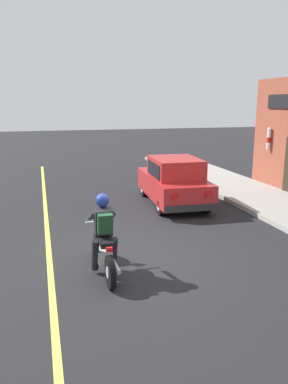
% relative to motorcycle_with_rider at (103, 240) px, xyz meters
% --- Properties ---
extents(ground_plane, '(80.00, 80.00, 0.00)m').
position_rel_motorcycle_with_rider_xyz_m(ground_plane, '(0.76, 0.63, -0.68)').
color(ground_plane, black).
extents(sidewalk_curb, '(2.60, 22.00, 0.14)m').
position_rel_motorcycle_with_rider_xyz_m(sidewalk_curb, '(6.25, 3.63, -0.61)').
color(sidewalk_curb, '#9E9B93').
rests_on(sidewalk_curb, ground).
extents(lane_stripe, '(0.12, 19.80, 0.01)m').
position_rel_motorcycle_with_rider_xyz_m(lane_stripe, '(-1.04, 3.63, -0.67)').
color(lane_stripe, '#D1C64C').
rests_on(lane_stripe, ground).
extents(motorcycle_with_rider, '(0.56, 2.02, 1.62)m').
position_rel_motorcycle_with_rider_xyz_m(motorcycle_with_rider, '(0.00, 0.00, 0.00)').
color(motorcycle_with_rider, black).
rests_on(motorcycle_with_rider, ground).
extents(car_hatchback, '(1.85, 3.87, 1.57)m').
position_rel_motorcycle_with_rider_xyz_m(car_hatchback, '(3.10, 4.53, 0.09)').
color(car_hatchback, black).
rests_on(car_hatchback, ground).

